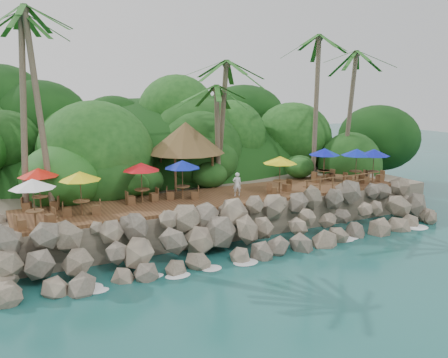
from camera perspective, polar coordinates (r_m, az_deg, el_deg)
ground at (r=26.73m, az=6.07°, el=-9.43°), size 140.00×140.00×0.00m
land_base at (r=40.18m, az=-6.64°, el=-0.79°), size 32.00×25.20×2.10m
jungle_hill at (r=47.33m, az=-9.89°, el=-0.33°), size 44.80×28.00×15.40m
seawall at (r=27.95m, az=3.83°, el=-5.97°), size 29.00×4.00×2.30m
terrace at (r=31.02m, az=0.00°, el=-2.17°), size 26.00×5.00×0.20m
jungle_foliage at (r=39.51m, az=-6.08°, el=-2.55°), size 44.00×16.00×12.00m
foam_line at (r=26.96m, az=5.71°, el=-9.18°), size 25.20×0.80×0.06m
palms at (r=33.18m, az=-1.64°, el=16.05°), size 30.85×6.91×12.92m
palapa at (r=33.41m, az=-4.65°, el=5.02°), size 5.54×5.54×4.60m
dining_clusters at (r=30.60m, az=0.71°, el=1.79°), size 25.91×5.51×2.50m
railing at (r=33.30m, az=13.78°, el=-0.32°), size 6.10×0.10×1.00m
waiter at (r=30.66m, az=1.59°, el=-0.65°), size 0.66×0.54×1.57m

